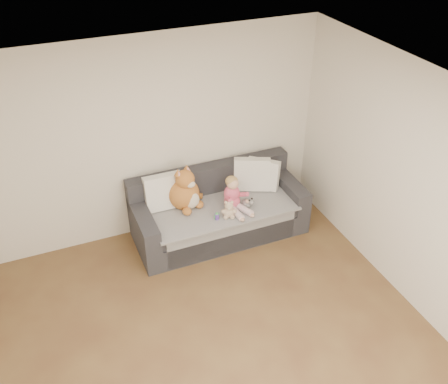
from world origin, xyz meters
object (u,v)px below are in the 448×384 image
at_px(sofa, 218,212).
at_px(teddy_bear, 229,211).
at_px(toddler, 234,196).
at_px(plush_cat, 185,192).
at_px(sippy_cup, 217,215).

xyz_separation_m(sofa, teddy_bear, (0.00, -0.34, 0.26)).
bearing_deg(toddler, teddy_bear, -142.03).
xyz_separation_m(sofa, plush_cat, (-0.41, 0.08, 0.38)).
bearing_deg(plush_cat, toddler, -49.53).
bearing_deg(toddler, sippy_cup, -165.84).
bearing_deg(plush_cat, sippy_cup, -80.53).
height_order(sofa, sippy_cup, sofa).
height_order(sofa, plush_cat, plush_cat).
xyz_separation_m(toddler, teddy_bear, (-0.13, -0.15, -0.09)).
bearing_deg(sippy_cup, toddler, 26.11).
height_order(plush_cat, sippy_cup, plush_cat).
height_order(toddler, teddy_bear, toddler).
bearing_deg(sippy_cup, teddy_bear, -5.78).
relative_size(sofa, toddler, 4.78).
height_order(sofa, toddler, toddler).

